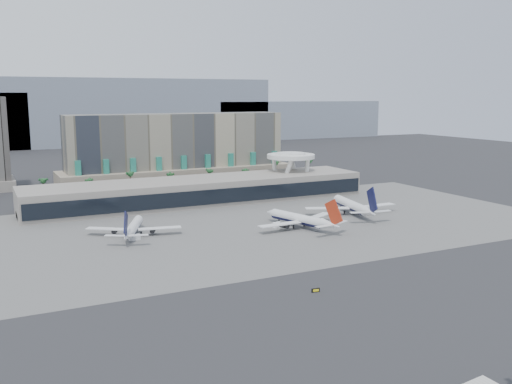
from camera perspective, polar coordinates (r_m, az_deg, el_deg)
name	(u,v)px	position (r m, az deg, el deg)	size (l,w,h in m)	color
ground	(320,259)	(189.37, 6.45, -6.64)	(900.00, 900.00, 0.00)	#232326
apron_pad	(248,225)	(235.91, -0.79, -3.29)	(260.00, 130.00, 0.06)	#5B5B59
mountain_ridge	(104,117)	(635.66, -14.92, 7.30)	(680.00, 60.00, 70.00)	gray
hotel	(178,156)	(346.46, -7.85, 3.61)	(140.00, 30.00, 42.00)	tan
terminal	(201,190)	(284.19, -5.57, 0.23)	(170.00, 32.50, 14.50)	#9F988C
saucer_structure	(291,159)	(311.41, 3.50, 3.31)	(26.00, 26.00, 21.89)	white
palm_row	(190,172)	(318.63, -6.65, 1.96)	(157.80, 2.80, 13.10)	brown
airliner_left	(133,227)	(222.06, -12.18, -3.48)	(34.22, 35.26, 12.94)	white
airliner_centre	(300,219)	(230.57, 4.47, -2.72)	(38.86, 40.29, 14.25)	white
airliner_right	(353,206)	(259.39, 9.63, -1.36)	(42.80, 44.46, 15.49)	white
service_vehicle_a	(134,237)	(216.09, -12.06, -4.46)	(4.17, 2.04, 2.04)	silver
service_vehicle_b	(278,225)	(231.49, 2.18, -3.30)	(3.96, 2.26, 2.04)	white
taxiway_sign	(316,290)	(158.34, 5.98, -9.74)	(2.42, 0.59, 1.09)	black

